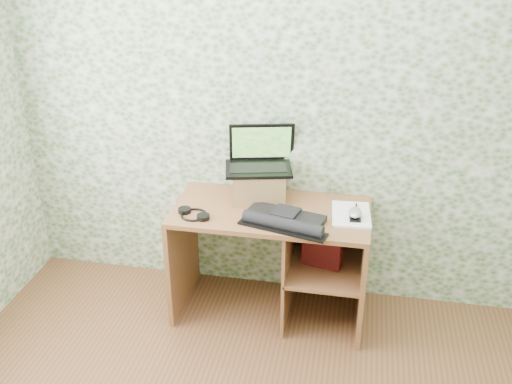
% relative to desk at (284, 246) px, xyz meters
% --- Properties ---
extents(wall_back, '(3.50, 0.00, 3.50)m').
position_rel_desk_xyz_m(wall_back, '(-0.08, 0.28, 0.82)').
color(wall_back, silver).
rests_on(wall_back, ground).
extents(desk, '(1.20, 0.60, 0.75)m').
position_rel_desk_xyz_m(desk, '(0.00, 0.00, 0.00)').
color(desk, brown).
rests_on(desk, floor).
extents(riser, '(0.37, 0.33, 0.19)m').
position_rel_desk_xyz_m(riser, '(-0.18, 0.12, 0.37)').
color(riser, '#A47649').
rests_on(riser, desk).
extents(laptop, '(0.46, 0.37, 0.27)m').
position_rel_desk_xyz_m(laptop, '(-0.18, 0.16, 0.53)').
color(laptop, black).
rests_on(laptop, riser).
extents(keyboard, '(0.53, 0.38, 0.07)m').
position_rel_desk_xyz_m(keyboard, '(0.02, -0.19, 0.29)').
color(keyboard, black).
rests_on(keyboard, desk).
extents(headphones, '(0.21, 0.21, 0.03)m').
position_rel_desk_xyz_m(headphones, '(-0.52, -0.19, 0.28)').
color(headphones, black).
rests_on(headphones, desk).
extents(notepad, '(0.25, 0.34, 0.01)m').
position_rel_desk_xyz_m(notepad, '(0.40, -0.01, 0.28)').
color(notepad, white).
rests_on(notepad, desk).
extents(mouse, '(0.09, 0.13, 0.04)m').
position_rel_desk_xyz_m(mouse, '(0.43, -0.06, 0.30)').
color(mouse, '#B9B9BB').
rests_on(mouse, notepad).
extents(pen, '(0.02, 0.14, 0.01)m').
position_rel_desk_xyz_m(pen, '(0.43, 0.05, 0.29)').
color(pen, black).
rests_on(pen, notepad).
extents(red_box, '(0.26, 0.13, 0.29)m').
position_rel_desk_xyz_m(red_box, '(0.25, -0.03, 0.06)').
color(red_box, maroon).
rests_on(red_box, desk).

